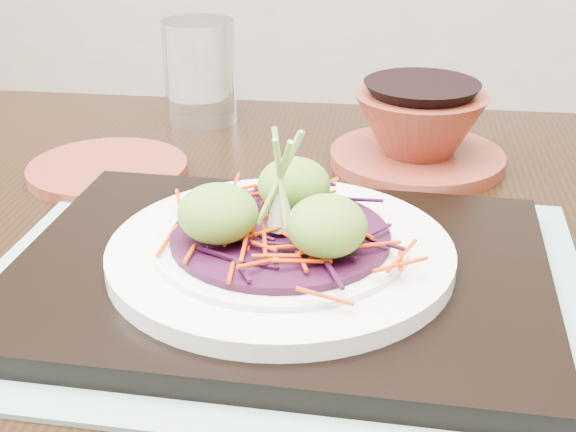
% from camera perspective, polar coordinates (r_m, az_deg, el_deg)
% --- Properties ---
extents(dining_table, '(1.33, 0.97, 0.77)m').
position_cam_1_polar(dining_table, '(0.63, -0.47, -12.35)').
color(dining_table, black).
rests_on(dining_table, ground).
extents(placemat, '(0.44, 0.36, 0.00)m').
position_cam_1_polar(placemat, '(0.56, -0.52, -4.89)').
color(placemat, '#7DA291').
rests_on(placemat, dining_table).
extents(serving_tray, '(0.39, 0.30, 0.02)m').
position_cam_1_polar(serving_tray, '(0.55, -0.53, -4.00)').
color(serving_tray, black).
rests_on(serving_tray, placemat).
extents(white_plate, '(0.24, 0.24, 0.02)m').
position_cam_1_polar(white_plate, '(0.55, -0.53, -2.53)').
color(white_plate, white).
rests_on(white_plate, serving_tray).
extents(cabbage_bed, '(0.15, 0.15, 0.01)m').
position_cam_1_polar(cabbage_bed, '(0.54, -0.54, -1.42)').
color(cabbage_bed, '#2F0922').
rests_on(cabbage_bed, white_plate).
extents(carrot_julienne, '(0.18, 0.18, 0.01)m').
position_cam_1_polar(carrot_julienne, '(0.54, -0.54, -0.73)').
color(carrot_julienne, '#D23703').
rests_on(carrot_julienne, cabbage_bed).
extents(guacamole_scoops, '(0.13, 0.11, 0.04)m').
position_cam_1_polar(guacamole_scoops, '(0.53, -0.56, 0.58)').
color(guacamole_scoops, olive).
rests_on(guacamole_scoops, cabbage_bed).
extents(scallion_garnish, '(0.05, 0.05, 0.08)m').
position_cam_1_polar(scallion_garnish, '(0.52, -0.56, 2.39)').
color(scallion_garnish, '#7FB046').
rests_on(scallion_garnish, cabbage_bed).
extents(terracotta_side_plate, '(0.18, 0.18, 0.01)m').
position_cam_1_polar(terracotta_side_plate, '(0.76, -12.70, 3.25)').
color(terracotta_side_plate, maroon).
rests_on(terracotta_side_plate, dining_table).
extents(water_glass, '(0.09, 0.09, 0.11)m').
position_cam_1_polar(water_glass, '(0.88, -6.28, 10.17)').
color(water_glass, white).
rests_on(water_glass, dining_table).
extents(terracotta_bowl_set, '(0.20, 0.20, 0.07)m').
position_cam_1_polar(terracotta_bowl_set, '(0.77, 9.27, 5.83)').
color(terracotta_bowl_set, maroon).
rests_on(terracotta_bowl_set, dining_table).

